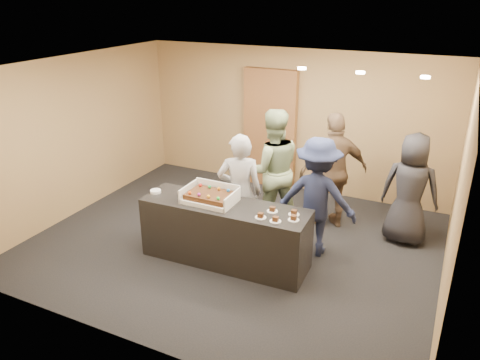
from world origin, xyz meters
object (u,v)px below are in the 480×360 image
(person_server_grey, at_px, (240,193))
(person_brown_extra, at_px, (334,172))
(serving_counter, at_px, (225,233))
(plate_stack, at_px, (156,191))
(person_sage_man, at_px, (272,170))
(person_dark_suit, at_px, (410,189))
(cake_box, at_px, (211,198))
(storage_cabinet, at_px, (270,129))
(person_navy_man, at_px, (317,197))
(sheet_cake, at_px, (210,195))

(person_server_grey, relative_size, person_brown_extra, 0.94)
(serving_counter, relative_size, person_brown_extra, 1.24)
(plate_stack, height_order, person_brown_extra, person_brown_extra)
(person_sage_man, height_order, person_brown_extra, person_sage_man)
(person_server_grey, height_order, person_dark_suit, person_server_grey)
(cake_box, height_order, plate_stack, cake_box)
(serving_counter, relative_size, plate_stack, 14.98)
(person_brown_extra, bearing_deg, storage_cabinet, -73.39)
(plate_stack, height_order, person_dark_suit, person_dark_suit)
(serving_counter, relative_size, person_navy_man, 1.34)
(serving_counter, bearing_deg, sheet_cake, 178.25)
(plate_stack, bearing_deg, person_server_grey, 24.84)
(person_brown_extra, bearing_deg, cake_box, 16.22)
(storage_cabinet, bearing_deg, person_brown_extra, -36.97)
(person_sage_man, bearing_deg, person_dark_suit, 157.74)
(serving_counter, bearing_deg, plate_stack, -178.08)
(storage_cabinet, bearing_deg, serving_counter, -79.76)
(storage_cabinet, xyz_separation_m, cake_box, (0.30, -2.92, -0.21))
(storage_cabinet, distance_m, sheet_cake, 2.96)
(serving_counter, distance_m, person_brown_extra, 2.10)
(person_server_grey, bearing_deg, sheet_cake, 37.87)
(person_navy_man, bearing_deg, serving_counter, 32.74)
(sheet_cake, distance_m, person_brown_extra, 2.17)
(sheet_cake, xyz_separation_m, person_navy_man, (1.32, 0.81, -0.10))
(serving_counter, relative_size, person_server_grey, 1.33)
(cake_box, height_order, sheet_cake, cake_box)
(person_server_grey, height_order, person_brown_extra, person_brown_extra)
(person_sage_man, xyz_separation_m, person_brown_extra, (0.89, 0.43, -0.03))
(storage_cabinet, height_order, person_brown_extra, storage_cabinet)
(cake_box, relative_size, person_dark_suit, 0.42)
(plate_stack, bearing_deg, serving_counter, 3.67)
(serving_counter, relative_size, storage_cabinet, 1.04)
(person_brown_extra, bearing_deg, person_navy_man, 54.23)
(sheet_cake, xyz_separation_m, person_brown_extra, (1.31, 1.74, -0.03))
(person_sage_man, bearing_deg, serving_counter, 48.27)
(plate_stack, bearing_deg, person_brown_extra, 39.67)
(storage_cabinet, distance_m, person_sage_man, 1.79)
(serving_counter, bearing_deg, cake_box, 171.69)
(cake_box, relative_size, person_server_grey, 0.40)
(person_sage_man, bearing_deg, storage_cabinet, -100.55)
(storage_cabinet, relative_size, person_sage_man, 1.16)
(sheet_cake, bearing_deg, person_server_grey, 60.77)
(plate_stack, bearing_deg, storage_cabinet, 79.17)
(plate_stack, bearing_deg, sheet_cake, 4.65)
(person_brown_extra, xyz_separation_m, person_dark_suit, (1.19, 0.00, -0.09))
(storage_cabinet, distance_m, person_navy_man, 2.69)
(person_sage_man, relative_size, person_navy_man, 1.11)
(storage_cabinet, xyz_separation_m, plate_stack, (-0.58, -3.01, -0.24))
(cake_box, relative_size, person_navy_man, 0.41)
(cake_box, bearing_deg, plate_stack, -173.60)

